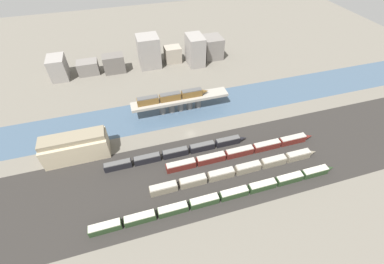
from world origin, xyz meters
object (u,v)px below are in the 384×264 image
at_px(train_on_bridge, 173,96).
at_px(train_yard_mid, 238,170).
at_px(train_yard_far, 243,151).
at_px(train_yard_outer, 178,152).
at_px(train_yard_near, 223,196).
at_px(warehouse_building, 76,147).

bearing_deg(train_on_bridge, train_yard_mid, -71.48).
distance_m(train_on_bridge, train_yard_far, 45.85).
distance_m(train_on_bridge, train_yard_outer, 32.69).
relative_size(train_on_bridge, train_yard_far, 0.53).
distance_m(train_yard_mid, train_yard_far, 11.39).
distance_m(train_yard_near, train_yard_far, 25.67).
bearing_deg(train_on_bridge, train_yard_far, -59.72).
distance_m(train_yard_mid, train_yard_outer, 27.44).
bearing_deg(train_yard_mid, train_on_bridge, 108.52).
bearing_deg(train_yard_near, train_on_bridge, 95.58).
xyz_separation_m(train_on_bridge, train_yard_outer, (-5.33, -31.24, -8.01)).
bearing_deg(train_yard_outer, train_on_bridge, 80.32).
height_order(train_yard_near, train_yard_mid, train_yard_mid).
bearing_deg(train_yard_outer, train_yard_near, -67.74).
distance_m(train_yard_mid, warehouse_building, 71.07).
xyz_separation_m(train_yard_far, warehouse_building, (-71.20, 20.05, 4.00)).
xyz_separation_m(train_on_bridge, warehouse_building, (-48.43, -18.94, -3.99)).
bearing_deg(train_yard_near, train_yard_far, 48.27).
height_order(train_on_bridge, warehouse_building, warehouse_building).
bearing_deg(train_yard_outer, train_yard_far, -15.42).
distance_m(train_yard_outer, warehouse_building, 45.00).
bearing_deg(train_yard_outer, warehouse_building, 164.07).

